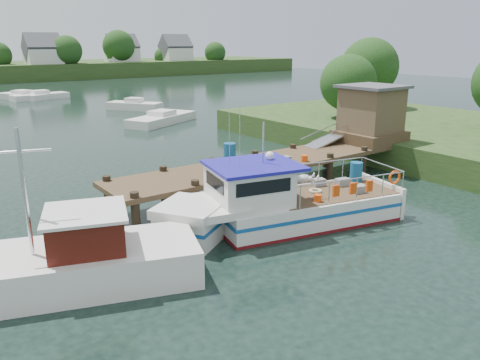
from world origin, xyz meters
TOP-DOWN VIEW (x-y plane):
  - ground_plane at (0.00, 0.00)m, footprint 160.00×160.00m
  - near_shore at (16.88, -0.73)m, footprint 16.00×30.00m
  - dock at (6.51, 0.01)m, footprint 16.60×3.00m
  - lobster_boat at (-0.89, -3.75)m, footprint 9.84×4.67m
  - work_boat at (-8.98, -3.50)m, footprint 8.63×4.98m
  - moored_far at (2.89, 44.42)m, footprint 6.82×3.17m
  - moored_b at (8.22, 29.00)m, footprint 4.77×5.71m
  - moored_c at (6.58, 19.84)m, footprint 7.40×5.29m
  - moored_d at (1.15, 45.71)m, footprint 4.98×6.97m

SIDE VIEW (x-z plane):
  - ground_plane at x=0.00m, z-range 0.00..0.00m
  - moored_far at x=2.89m, z-range -0.14..0.97m
  - moored_c at x=6.58m, z-range -0.14..0.97m
  - moored_d at x=1.15m, z-range -0.15..0.99m
  - moored_b at x=8.22m, z-range -0.16..1.08m
  - work_boat at x=-8.98m, z-range -1.57..3.02m
  - lobster_boat at x=-0.89m, z-range -1.51..3.23m
  - near_shore at x=16.88m, z-range -1.83..5.93m
  - dock at x=6.51m, z-range -0.15..4.63m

